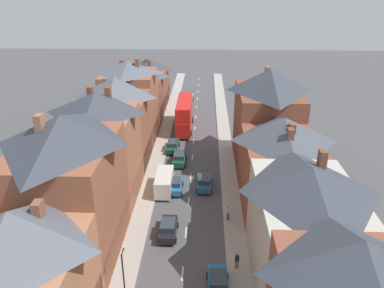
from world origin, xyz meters
TOP-DOWN VIEW (x-y plane):
  - pavement_left at (-5.10, 38.00)m, footprint 2.20×104.00m
  - pavement_right at (5.10, 38.00)m, footprint 2.20×104.00m
  - centre_line_dashes at (0.00, 36.00)m, footprint 0.14×97.80m
  - terrace_row_left at (-10.19, 27.08)m, footprint 8.00×78.48m
  - terrace_row_right at (10.19, 15.17)m, footprint 8.00×52.04m
  - double_decker_bus_lead at (-1.81, 47.56)m, footprint 2.74×10.80m
  - car_near_blue at (-3.10, 38.48)m, footprint 1.90×4.60m
  - car_near_silver at (-1.80, 33.99)m, footprint 1.90×4.50m
  - car_parked_left_a at (-1.80, 17.50)m, footprint 1.90×4.12m
  - car_parked_right_a at (-1.80, 26.38)m, footprint 1.90×3.90m
  - car_mid_black at (-1.80, 65.04)m, footprint 1.90×3.86m
  - car_parked_left_b at (1.80, 27.18)m, footprint 1.90×4.11m
  - car_mid_white at (3.10, 10.19)m, footprint 1.90×3.99m
  - delivery_van at (-3.10, 26.18)m, footprint 2.20×5.20m
  - pedestrian_mid_left at (4.90, 12.73)m, footprint 0.36×0.22m
  - pedestrian_mid_right at (4.49, 20.28)m, footprint 0.36×0.22m
  - street_lamp at (-4.25, 8.06)m, footprint 0.20×1.12m

SIDE VIEW (x-z plane):
  - centre_line_dashes at x=0.00m, z-range 0.00..0.01m
  - pavement_left at x=-5.10m, z-range 0.00..0.14m
  - pavement_right at x=5.10m, z-range 0.00..0.14m
  - car_mid_black at x=-1.80m, z-range 0.01..1.59m
  - car_mid_white at x=3.10m, z-range 0.01..1.63m
  - car_parked_left_b at x=1.80m, z-range 0.01..1.64m
  - car_near_blue at x=-3.10m, z-range 0.01..1.64m
  - car_parked_right_a at x=-1.80m, z-range 0.00..1.64m
  - car_parked_left_a at x=-1.80m, z-range 0.01..1.66m
  - car_near_silver at x=-1.80m, z-range 0.01..1.70m
  - pedestrian_mid_left at x=4.90m, z-range 0.23..1.84m
  - pedestrian_mid_right at x=4.49m, z-range 0.23..1.84m
  - delivery_van at x=-3.10m, z-range 0.13..2.54m
  - double_decker_bus_lead at x=-1.81m, z-range 0.17..5.47m
  - street_lamp at x=-4.25m, z-range 0.49..5.99m
  - terrace_row_left at x=-10.19m, z-range -1.25..13.04m
  - terrace_row_right at x=10.19m, z-range -0.97..12.77m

